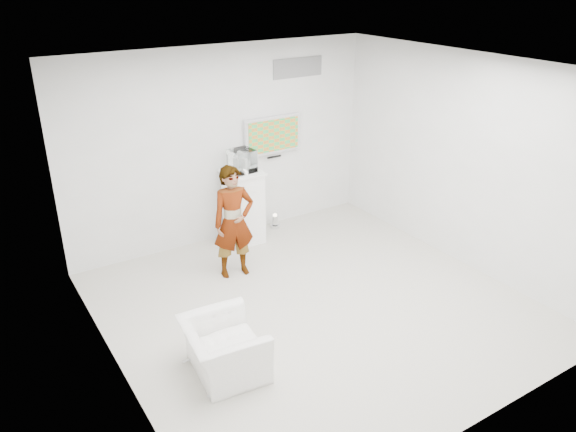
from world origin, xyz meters
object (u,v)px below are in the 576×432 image
object	(u,v)px
tv	(272,135)
person	(234,222)
floor_uplight	(275,221)
pedestal	(244,207)
armchair	(224,349)

from	to	relation	value
tv	person	xyz separation A→B (m)	(-1.32, -1.15, -0.75)
floor_uplight	pedestal	bearing A→B (deg)	-167.85
tv	pedestal	size ratio (longest dim) A/B	0.86
tv	person	world-z (taller)	tv
tv	person	bearing A→B (deg)	-138.97
tv	pedestal	bearing A→B (deg)	-157.61
tv	armchair	bearing A→B (deg)	-129.03
tv	floor_uplight	world-z (taller)	tv
floor_uplight	person	bearing A→B (deg)	-141.64
person	floor_uplight	xyz separation A→B (m)	(1.26, 1.00, -0.68)
pedestal	floor_uplight	size ratio (longest dim) A/B	4.75
tv	armchair	world-z (taller)	tv
tv	floor_uplight	xyz separation A→B (m)	(-0.06, -0.15, -1.43)
floor_uplight	tv	bearing A→B (deg)	67.97
person	pedestal	xyz separation A→B (m)	(0.61, 0.86, -0.22)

